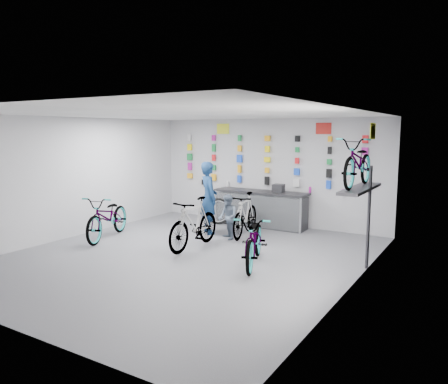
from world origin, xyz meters
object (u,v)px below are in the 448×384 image
Objects in this scene: bike_service at (245,215)px; customer at (228,217)px; counter at (260,209)px; bike_right at (255,240)px; bike_left at (108,217)px; bike_center at (194,223)px; clerk at (209,198)px.

bike_service is 0.57m from customer.
counter is 1.37× the size of bike_right.
bike_left is 3.43m from bike_service.
customer is at bearing -90.60° from counter.
bike_center is 1.02× the size of clerk.
bike_left is at bearing -128.60° from counter.
bike_center is 1.14m from customer.
bike_right is at bearing -3.25° from customer.
customer is at bearing 77.35° from bike_center.
bike_center is at bearing -114.94° from bike_service.
clerk reaches higher than bike_left.
bike_center is (-0.24, -2.89, 0.09)m from counter.
bike_center is 1.05× the size of bike_service.
bike_center reaches higher than bike_left.
counter is at bearing 83.85° from bike_center.
bike_center is 1.70m from bike_service.
customer reaches higher than bike_left.
bike_service is at bearing 73.83° from bike_center.
clerk is (-2.29, 1.83, 0.42)m from bike_right.
counter is at bearing -78.02° from clerk.
bike_service is 1.64× the size of customer.
clerk is at bearing -160.08° from customer.
clerk reaches higher than customer.
bike_center is at bearing -11.16° from bike_left.
bike_service reaches higher than counter.
bike_right is 1.08× the size of bike_service.
bike_left is 2.96m from customer.
counter is 1.44× the size of clerk.
clerk is (-0.77, -1.47, 0.45)m from counter.
bike_service is 0.97× the size of clerk.
bike_center is 1.81m from bike_right.
customer is at bearing 114.97° from bike_right.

